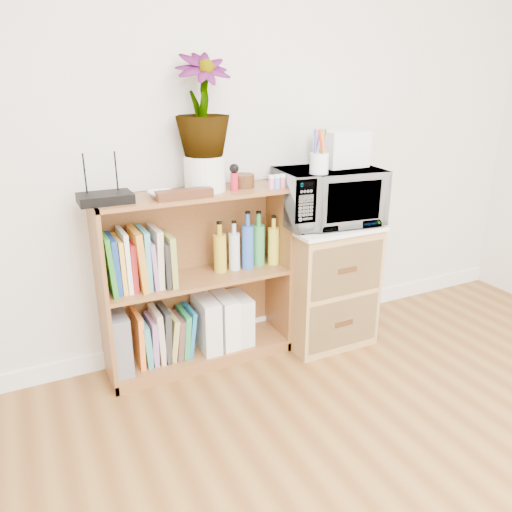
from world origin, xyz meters
TOP-DOWN VIEW (x-y plane):
  - skirting_board at (0.00, 2.24)m, footprint 4.00×0.02m
  - bookshelf at (-0.35, 2.10)m, footprint 1.00×0.30m
  - wicker_unit at (0.40, 2.02)m, footprint 0.50×0.45m
  - microwave at (0.40, 2.02)m, footprint 0.59×0.43m
  - pen_cup at (0.27, 1.92)m, footprint 0.10×0.10m
  - small_appliance at (0.51, 2.07)m, footprint 0.24×0.20m
  - router at (-0.78, 2.08)m, footprint 0.24×0.16m
  - white_bowl at (-0.52, 2.07)m, footprint 0.13×0.13m
  - plant_pot at (-0.28, 2.12)m, footprint 0.21×0.21m
  - potted_plant at (-0.28, 2.12)m, footprint 0.27×0.27m
  - trinket_box at (-0.43, 2.00)m, footprint 0.27×0.07m
  - kokeshi_doll at (-0.14, 2.06)m, footprint 0.04×0.04m
  - wooden_bowl at (-0.07, 2.11)m, footprint 0.12×0.12m
  - paint_jars at (0.07, 2.01)m, footprint 0.12×0.04m
  - file_box at (-0.79, 2.10)m, footprint 0.09×0.25m
  - magazine_holder_left at (-0.31, 2.09)m, footprint 0.10×0.24m
  - magazine_holder_mid at (-0.20, 2.09)m, footprint 0.09×0.23m
  - magazine_holder_right at (-0.11, 2.09)m, footprint 0.09×0.22m
  - cookbooks at (-0.65, 2.10)m, footprint 0.33×0.20m
  - liquor_bottles at (-0.02, 2.10)m, footprint 0.45×0.07m
  - lower_books at (-0.56, 2.10)m, footprint 0.32×0.19m

SIDE VIEW (x-z plane):
  - skirting_board at x=0.00m, z-range 0.00..0.10m
  - lower_books at x=-0.56m, z-range 0.05..0.34m
  - magazine_holder_right at x=-0.11m, z-range 0.07..0.35m
  - magazine_holder_mid at x=-0.20m, z-range 0.07..0.36m
  - magazine_holder_left at x=-0.31m, z-range 0.07..0.37m
  - file_box at x=-0.79m, z-range 0.07..0.39m
  - wicker_unit at x=0.40m, z-range 0.00..0.70m
  - bookshelf at x=-0.35m, z-range 0.00..0.95m
  - cookbooks at x=-0.65m, z-range 0.49..0.79m
  - liquor_bottles at x=-0.02m, z-range 0.49..0.80m
  - microwave at x=0.40m, z-range 0.72..1.02m
  - white_bowl at x=-0.52m, z-range 0.95..0.98m
  - trinket_box at x=-0.43m, z-range 0.95..0.99m
  - router at x=-0.78m, z-range 0.95..0.99m
  - paint_jars at x=0.07m, z-range 0.95..1.01m
  - wooden_bowl at x=-0.07m, z-range 0.95..1.02m
  - kokeshi_doll at x=-0.14m, z-range 0.95..1.04m
  - plant_pot at x=-0.28m, z-range 0.95..1.13m
  - pen_cup at x=0.27m, z-range 1.02..1.13m
  - small_appliance at x=0.51m, z-range 1.02..1.22m
  - potted_plant at x=-0.28m, z-range 1.13..1.61m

